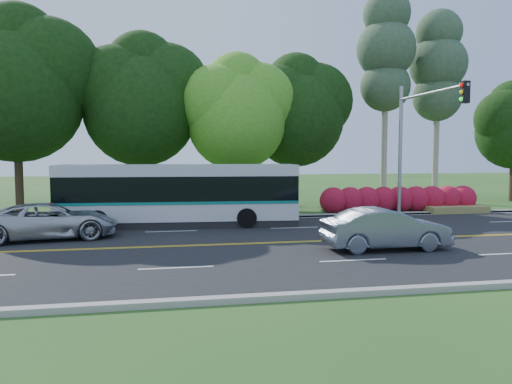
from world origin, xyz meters
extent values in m
plane|color=#23521B|center=(0.00, 0.00, 0.00)|extent=(120.00, 120.00, 0.00)
cube|color=black|center=(0.00, 0.00, 0.01)|extent=(60.00, 14.00, 0.02)
cube|color=#A19A91|center=(0.00, 7.15, 0.07)|extent=(60.00, 0.30, 0.15)
cube|color=#A19A91|center=(0.00, -7.15, 0.07)|extent=(60.00, 0.30, 0.15)
cube|color=#23521B|center=(0.00, 9.00, 0.05)|extent=(60.00, 4.00, 0.10)
cube|color=gold|center=(0.00, -0.08, 0.02)|extent=(57.00, 0.10, 0.00)
cube|color=gold|center=(0.00, 0.08, 0.02)|extent=(57.00, 0.10, 0.00)
cube|color=silver|center=(-6.00, -3.50, 0.02)|extent=(2.20, 0.12, 0.00)
cube|color=silver|center=(-0.50, -3.50, 0.02)|extent=(2.20, 0.12, 0.00)
cube|color=silver|center=(5.00, -3.50, 0.02)|extent=(2.20, 0.12, 0.00)
cube|color=silver|center=(-11.50, 3.50, 0.02)|extent=(2.20, 0.12, 0.00)
cube|color=silver|center=(-6.00, 3.50, 0.02)|extent=(2.20, 0.12, 0.00)
cube|color=silver|center=(-0.50, 3.50, 0.02)|extent=(2.20, 0.12, 0.00)
cube|color=silver|center=(5.00, 3.50, 0.02)|extent=(2.20, 0.12, 0.00)
cube|color=silver|center=(10.50, 3.50, 0.02)|extent=(2.20, 0.12, 0.00)
cube|color=silver|center=(0.00, 6.85, 0.02)|extent=(57.00, 0.12, 0.00)
cube|color=silver|center=(0.00, -6.85, 0.02)|extent=(57.00, 0.12, 0.00)
cylinder|color=#301D15|center=(-14.00, 11.00, 1.98)|extent=(0.44, 0.44, 3.96)
sphere|color=black|center=(-14.00, 11.00, 6.48)|extent=(7.20, 7.20, 7.20)
sphere|color=black|center=(-12.38, 11.30, 7.92)|extent=(5.76, 5.76, 5.76)
sphere|color=black|center=(-13.90, 11.40, 9.18)|extent=(4.68, 4.68, 4.68)
cylinder|color=#301D15|center=(-7.50, 12.00, 1.80)|extent=(0.44, 0.44, 3.60)
sphere|color=black|center=(-7.50, 12.00, 5.91)|extent=(6.60, 6.60, 6.60)
sphere|color=black|center=(-6.02, 12.30, 7.23)|extent=(5.28, 5.28, 5.28)
sphere|color=black|center=(-8.82, 11.80, 7.06)|extent=(4.95, 4.95, 4.95)
sphere|color=black|center=(-7.40, 12.40, 8.38)|extent=(4.29, 4.29, 4.29)
cylinder|color=#301D15|center=(-2.00, 11.00, 1.62)|extent=(0.44, 0.44, 3.24)
sphere|color=#4A931E|center=(-2.00, 11.00, 5.27)|extent=(5.80, 5.80, 5.80)
sphere|color=#4A931E|center=(-0.69, 11.30, 6.43)|extent=(4.64, 4.64, 4.64)
sphere|color=#4A931E|center=(-3.16, 10.80, 6.29)|extent=(4.35, 4.35, 4.35)
sphere|color=#4A931E|center=(-1.90, 11.40, 7.45)|extent=(3.77, 3.77, 3.77)
cylinder|color=#301D15|center=(2.00, 12.50, 1.71)|extent=(0.44, 0.44, 3.42)
sphere|color=black|center=(2.00, 12.50, 5.52)|extent=(6.00, 6.00, 6.00)
sphere|color=black|center=(3.35, 12.80, 6.72)|extent=(4.80, 4.80, 4.80)
sphere|color=black|center=(0.80, 12.30, 6.57)|extent=(4.50, 4.50, 4.50)
sphere|color=black|center=(2.10, 12.90, 7.77)|extent=(3.90, 3.90, 3.90)
cylinder|color=#A9A188|center=(8.00, 12.50, 4.90)|extent=(0.40, 0.40, 9.80)
sphere|color=#314F31|center=(8.00, 12.50, 7.70)|extent=(3.23, 3.23, 3.23)
sphere|color=#314F31|center=(8.00, 12.50, 10.08)|extent=(3.80, 3.80, 3.80)
sphere|color=#314F31|center=(8.00, 12.50, 12.32)|extent=(3.04, 3.04, 3.04)
cylinder|color=#A9A188|center=(12.00, 13.00, 4.55)|extent=(0.40, 0.40, 9.10)
sphere|color=#314F31|center=(12.00, 13.00, 7.15)|extent=(3.23, 3.23, 3.23)
sphere|color=#314F31|center=(12.00, 13.00, 9.36)|extent=(3.80, 3.80, 3.80)
sphere|color=#314F31|center=(12.00, 13.00, 11.44)|extent=(3.04, 3.04, 3.04)
sphere|color=black|center=(16.96, 12.80, 5.79)|extent=(3.90, 3.90, 3.90)
sphere|color=maroon|center=(3.00, 8.20, 0.75)|extent=(1.50, 1.50, 1.50)
sphere|color=maroon|center=(4.00, 8.20, 0.75)|extent=(1.50, 1.50, 1.50)
sphere|color=maroon|center=(5.00, 8.20, 0.75)|extent=(1.50, 1.50, 1.50)
sphere|color=maroon|center=(6.00, 8.20, 0.75)|extent=(1.50, 1.50, 1.50)
sphere|color=maroon|center=(7.00, 8.20, 0.75)|extent=(1.50, 1.50, 1.50)
sphere|color=maroon|center=(8.00, 8.20, 0.75)|extent=(1.50, 1.50, 1.50)
sphere|color=maroon|center=(9.00, 8.20, 0.75)|extent=(1.50, 1.50, 1.50)
sphere|color=maroon|center=(10.00, 8.20, 0.75)|extent=(1.50, 1.50, 1.50)
sphere|color=maroon|center=(11.00, 8.20, 0.75)|extent=(1.50, 1.50, 1.50)
cube|color=olive|center=(10.00, 7.40, 0.20)|extent=(3.50, 1.40, 0.40)
cylinder|color=#9899A0|center=(6.50, 7.30, 3.50)|extent=(0.20, 0.20, 7.00)
cylinder|color=#9899A0|center=(6.50, 4.30, 6.30)|extent=(0.14, 6.00, 0.14)
cube|color=black|center=(6.50, 1.50, 6.00)|extent=(0.32, 0.28, 0.95)
sphere|color=red|center=(6.33, 1.50, 6.30)|extent=(0.18, 0.18, 0.18)
sphere|color=yellow|center=(6.33, 1.50, 6.00)|extent=(0.18, 0.18, 0.18)
sphere|color=#19D833|center=(6.33, 1.50, 5.70)|extent=(0.18, 0.18, 0.18)
cube|color=silver|center=(-5.59, 5.12, 0.78)|extent=(10.96, 3.03, 0.90)
cube|color=black|center=(-5.59, 5.12, 1.79)|extent=(10.91, 3.07, 1.12)
cube|color=silver|center=(-5.59, 5.12, 2.60)|extent=(10.96, 3.03, 0.50)
cube|color=#0D7569|center=(-5.59, 5.12, 1.18)|extent=(10.91, 3.08, 0.13)
cube|color=black|center=(-10.96, 5.49, 1.87)|extent=(0.20, 2.12, 1.54)
cube|color=#19E54C|center=(-10.95, 5.49, 2.74)|extent=(0.14, 1.38, 0.20)
cube|color=black|center=(-5.59, 5.12, 0.18)|extent=(10.95, 2.94, 0.32)
cylinder|color=black|center=(-9.12, 4.28, 0.47)|extent=(0.92, 0.31, 0.90)
cylinder|color=black|center=(-8.97, 6.44, 0.47)|extent=(0.92, 0.31, 0.90)
cylinder|color=black|center=(-2.63, 3.84, 0.47)|extent=(0.92, 0.31, 0.90)
cylinder|color=black|center=(-2.49, 5.99, 0.47)|extent=(0.92, 0.31, 0.90)
imported|color=slate|center=(1.26, -2.06, 0.74)|extent=(4.41, 1.56, 1.45)
imported|color=silver|center=(-10.71, 2.49, 0.73)|extent=(5.46, 3.21, 1.43)
camera|label=1|loc=(-6.40, -18.09, 3.37)|focal=35.00mm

